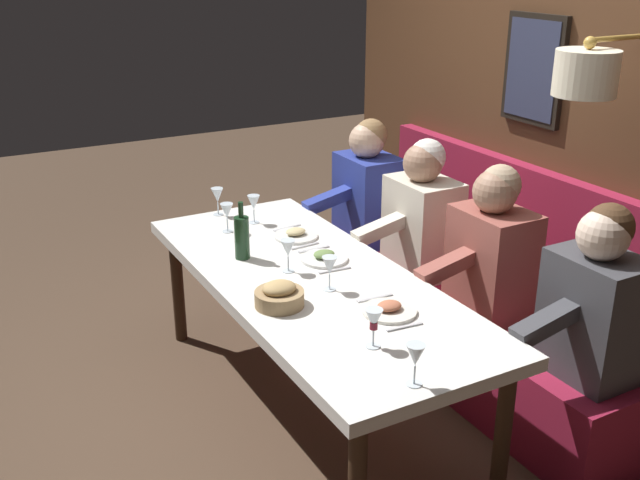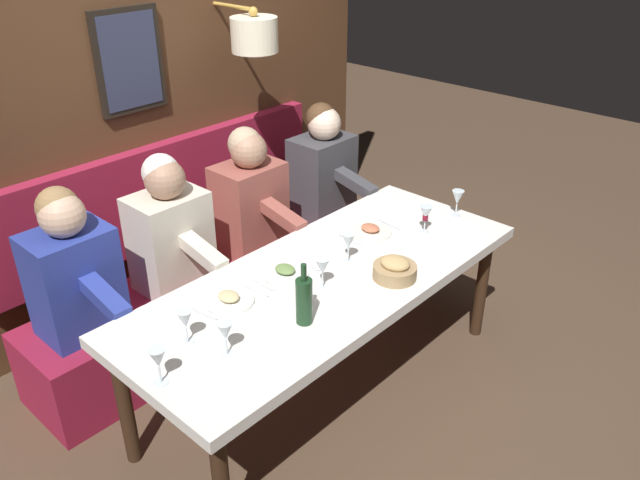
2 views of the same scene
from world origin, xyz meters
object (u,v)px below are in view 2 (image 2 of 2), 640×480
object	(u,v)px
wine_glass_2	(458,198)
bread_bowl	(395,269)
diner_far	(72,268)
wine_glass_0	(426,214)
wine_glass_3	(185,320)
wine_glass_5	(225,332)
wine_glass_4	(158,359)
wine_glass_6	(322,267)
diner_middle	(170,228)
wine_bottle	(304,300)
diner_near	(250,195)
wine_glass_1	(348,242)
dining_table	(327,286)
diner_nearest	(323,165)

from	to	relation	value
wine_glass_2	bread_bowl	distance (m)	0.82
wine_glass_2	diner_far	bearing A→B (deg)	62.30
wine_glass_0	wine_glass_3	distance (m)	1.54
wine_glass_5	bread_bowl	xyz separation A→B (m)	(-0.15, -0.96, -0.07)
wine_glass_3	wine_glass_4	size ratio (longest dim) A/B	1.00
wine_glass_4	wine_glass_6	bearing A→B (deg)	-90.31
diner_middle	wine_bottle	size ratio (longest dim) A/B	2.64
diner_near	wine_glass_5	distance (m)	1.44
wine_glass_6	bread_bowl	world-z (taller)	wine_glass_6
wine_glass_4	wine_glass_5	size ratio (longest dim) A/B	1.00
wine_glass_1	diner_middle	bearing A→B (deg)	29.04
wine_glass_1	wine_glass_2	bearing A→B (deg)	-98.49
diner_middle	wine_glass_5	world-z (taller)	diner_middle
diner_far	bread_bowl	distance (m)	1.59
diner_far	wine_glass_6	distance (m)	1.23
wine_glass_0	wine_bottle	size ratio (longest dim) A/B	0.55
wine_glass_1	wine_glass_0	bearing A→B (deg)	-101.25
wine_glass_3	wine_glass_5	distance (m)	0.20
wine_glass_4	wine_bottle	xyz separation A→B (m)	(-0.13, -0.67, -0.00)
diner_middle	wine_glass_4	size ratio (longest dim) A/B	4.82
wine_glass_1	wine_bottle	xyz separation A→B (m)	(-0.20, 0.54, -0.00)
wine_bottle	wine_glass_6	bearing A→B (deg)	-63.73
wine_glass_4	diner_far	bearing A→B (deg)	-9.00
dining_table	wine_glass_6	xyz separation A→B (m)	(-0.07, 0.11, 0.18)
diner_middle	bread_bowl	world-z (taller)	diner_middle
wine_glass_6	wine_bottle	world-z (taller)	wine_bottle
wine_glass_5	wine_glass_0	bearing A→B (deg)	-89.29
dining_table	diner_middle	xyz separation A→B (m)	(0.88, 0.31, 0.14)
diner_middle	wine_glass_1	size ratio (longest dim) A/B	4.82
diner_nearest	wine_glass_2	bearing A→B (deg)	-175.57
dining_table	wine_glass_3	bearing A→B (deg)	85.13
wine_glass_1	wine_glass_3	xyz separation A→B (m)	(0.06, 0.99, 0.00)
wine_glass_4	wine_bottle	size ratio (longest dim) A/B	0.55
diner_middle	diner_far	xyz separation A→B (m)	(0.00, 0.58, 0.00)
diner_far	wine_glass_0	xyz separation A→B (m)	(-0.98, -1.60, 0.04)
dining_table	diner_nearest	size ratio (longest dim) A/B	2.81
wine_glass_3	wine_glass_5	world-z (taller)	same
wine_glass_4	wine_glass_6	size ratio (longest dim) A/B	1.00
dining_table	diner_near	xyz separation A→B (m)	(0.88, -0.28, 0.14)
diner_far	wine_glass_5	bearing A→B (deg)	-172.16
wine_glass_4	wine_glass_2	bearing A→B (deg)	-91.61
wine_glass_1	bread_bowl	distance (m)	0.28
diner_nearest	bread_bowl	distance (m)	1.36
diner_middle	wine_bottle	world-z (taller)	diner_middle
diner_middle	wine_glass_2	bearing A→B (deg)	-126.99
dining_table	wine_glass_0	distance (m)	0.74
dining_table	wine_glass_5	bearing A→B (deg)	98.96
wine_glass_6	diner_nearest	bearing A→B (deg)	-47.73
diner_middle	bread_bowl	bearing A→B (deg)	-155.56
wine_bottle	diner_near	bearing A→B (deg)	-30.81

